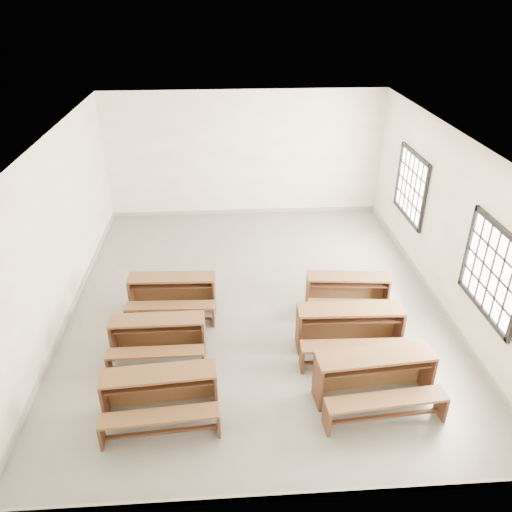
{
  "coord_description": "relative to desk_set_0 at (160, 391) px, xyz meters",
  "views": [
    {
      "loc": [
        -0.54,
        -8.03,
        5.42
      ],
      "look_at": [
        0.0,
        0.0,
        1.0
      ],
      "focal_mm": 35.0,
      "sensor_mm": 36.0,
      "label": 1
    }
  ],
  "objects": [
    {
      "name": "desk_set_2",
      "position": [
        -0.03,
        2.58,
        -0.0
      ],
      "size": [
        1.61,
        0.88,
        0.71
      ],
      "rotation": [
        0.0,
        0.0,
        -0.04
      ],
      "color": "brown",
      "rests_on": "ground"
    },
    {
      "name": "room",
      "position": [
        1.62,
        2.77,
        1.73
      ],
      "size": [
        8.5,
        8.5,
        3.2
      ],
      "color": "slate",
      "rests_on": "ground"
    },
    {
      "name": "desk_set_5",
      "position": [
        3.22,
        2.43,
        -0.02
      ],
      "size": [
        1.58,
        0.93,
        0.68
      ],
      "rotation": [
        0.0,
        0.0,
        -0.1
      ],
      "color": "brown",
      "rests_on": "ground"
    },
    {
      "name": "desk_set_0",
      "position": [
        0.0,
        0.0,
        0.0
      ],
      "size": [
        1.64,
        0.94,
        0.71
      ],
      "rotation": [
        0.0,
        0.0,
        0.07
      ],
      "color": "brown",
      "rests_on": "ground"
    },
    {
      "name": "desk_set_3",
      "position": [
        3.07,
        0.09,
        0.03
      ],
      "size": [
        1.77,
        1.02,
        0.77
      ],
      "rotation": [
        0.0,
        0.0,
        0.08
      ],
      "color": "brown",
      "rests_on": "ground"
    },
    {
      "name": "desk_set_1",
      "position": [
        -0.17,
        1.32,
        -0.02
      ],
      "size": [
        1.52,
        0.79,
        0.68
      ],
      "rotation": [
        0.0,
        0.0,
        0.0
      ],
      "color": "brown",
      "rests_on": "ground"
    },
    {
      "name": "desk_set_4",
      "position": [
        2.98,
        1.26,
        0.04
      ],
      "size": [
        1.76,
        0.95,
        0.78
      ],
      "rotation": [
        0.0,
        0.0,
        -0.03
      ],
      "color": "brown",
      "rests_on": "ground"
    }
  ]
}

